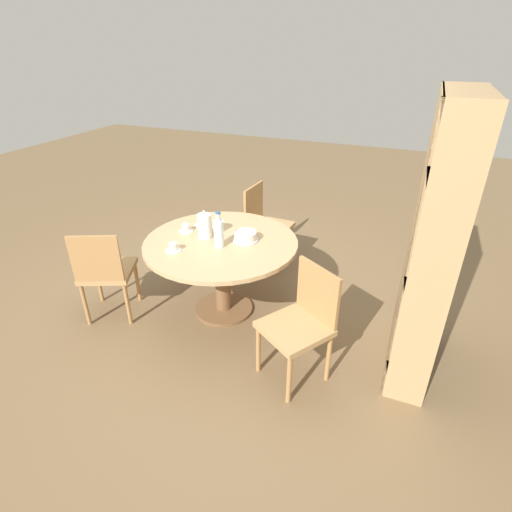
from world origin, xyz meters
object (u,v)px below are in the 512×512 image
Objects in this scene: chair_b at (301,321)px; chair_a at (105,271)px; water_bottle at (219,233)px; cup_b at (201,223)px; cup_a at (186,228)px; cup_c at (173,248)px; cake_main at (245,236)px; chair_c at (265,223)px; bookshelf at (426,255)px; coffee_pot at (205,225)px.

chair_a is at bearing -148.04° from chair_b.
water_bottle reaches higher than cup_b.
cup_a is 1.00× the size of cup_c.
chair_a is at bearing -63.21° from cake_main.
chair_a is 1.00× the size of chair_b.
chair_a is 3.99× the size of cake_main.
water_bottle is at bearing 69.94° from cup_a.
cup_b is (0.78, -0.33, 0.27)m from chair_c.
chair_a is at bearing -76.04° from cup_c.
cup_a is (-0.13, -1.95, -0.20)m from bookshelf.
cake_main is at bearing 93.37° from cup_a.
coffee_pot reaches higher than chair_b.
chair_b reaches higher than cup_c.
water_bottle reaches higher than chair_b.
water_bottle reaches higher than cup_a.
coffee_pot is at bearing -173.32° from chair_b.
cake_main is at bearing 172.52° from chair_b.
coffee_pot is (0.98, -0.17, 0.35)m from chair_c.
chair_c is 0.44× the size of bookshelf.
chair_b is (0.04, 1.75, 0.00)m from chair_a.
chair_a is at bearing -45.32° from cup_a.
coffee_pot is 0.23m from cup_a.
bookshelf is at bearing 83.45° from cake_main.
water_bottle is at bearing 48.20° from cup_b.
cup_a is (-0.55, -1.23, 0.27)m from chair_b.
cup_c is at bearing -49.75° from cake_main.
chair_c reaches higher than cake_main.
cup_c is at bearing -55.65° from water_bottle.
chair_c is 0.89m from cup_b.
bookshelf is (1.07, 1.56, 0.46)m from chair_c.
water_bottle is at bearing 60.07° from coffee_pot.
chair_a is 1.23m from cake_main.
cup_a is 1.00× the size of cup_b.
chair_a reaches higher than cake_main.
coffee_pot reaches higher than cup_c.
cup_b is 0.52m from cup_c.
bookshelf is 6.50× the size of water_bottle.
chair_c reaches higher than cup_c.
cup_b is at bearing -154.48° from chair_a.
cake_main is at bearing 101.64° from coffee_pot.
chair_b reaches higher than cup_b.
bookshelf is 1.96m from cup_a.
chair_c is 1.15m from water_bottle.
chair_b reaches higher than cup_a.
coffee_pot is at bearing -78.36° from cake_main.
chair_c is at bearing 157.63° from cup_a.
cup_c is at bearing 97.07° from bookshelf.
bookshelf reaches higher than cup_a.
coffee_pot is 1.98× the size of cup_a.
water_bottle is at bearing -174.58° from chair_c.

